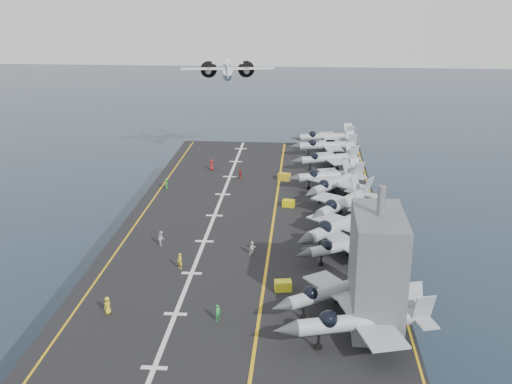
# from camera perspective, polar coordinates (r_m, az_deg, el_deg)

# --- Properties ---
(ground) EXTENTS (500.00, 500.00, 0.00)m
(ground) POSITION_cam_1_polar(r_m,az_deg,el_deg) (100.80, -0.18, -7.75)
(ground) COLOR #142135
(ground) RESTS_ON ground
(hull) EXTENTS (36.00, 90.00, 10.00)m
(hull) POSITION_cam_1_polar(r_m,az_deg,el_deg) (98.69, -0.18, -5.15)
(hull) COLOR #56595E
(hull) RESTS_ON ground
(flight_deck) EXTENTS (38.00, 92.00, 0.40)m
(flight_deck) POSITION_cam_1_polar(r_m,az_deg,el_deg) (96.71, -0.19, -2.33)
(flight_deck) COLOR black
(flight_deck) RESTS_ON hull
(foul_line) EXTENTS (0.35, 90.00, 0.02)m
(foul_line) POSITION_cam_1_polar(r_m,az_deg,el_deg) (96.45, 1.59, -2.25)
(foul_line) COLOR gold
(foul_line) RESTS_ON flight_deck
(landing_centerline) EXTENTS (0.50, 90.00, 0.02)m
(landing_centerline) POSITION_cam_1_polar(r_m,az_deg,el_deg) (97.27, -3.71, -2.10)
(landing_centerline) COLOR silver
(landing_centerline) RESTS_ON flight_deck
(deck_edge_port) EXTENTS (0.25, 90.00, 0.02)m
(deck_edge_port) POSITION_cam_1_polar(r_m,az_deg,el_deg) (99.39, -10.01, -1.90)
(deck_edge_port) COLOR gold
(deck_edge_port) RESTS_ON flight_deck
(deck_edge_stbd) EXTENTS (0.25, 90.00, 0.02)m
(deck_edge_stbd) POSITION_cam_1_polar(r_m,az_deg,el_deg) (96.99, 10.78, -2.47)
(deck_edge_stbd) COLOR gold
(deck_edge_stbd) RESTS_ON flight_deck
(island_superstructure) EXTENTS (5.00, 10.00, 15.00)m
(island_superstructure) POSITION_cam_1_polar(r_m,az_deg,el_deg) (66.20, 10.76, -5.65)
(island_superstructure) COLOR #56595E
(island_superstructure) RESTS_ON flight_deck
(fighter_jet_0) EXTENTS (18.05, 14.45, 5.47)m
(fighter_jet_0) POSITION_cam_1_polar(r_m,az_deg,el_deg) (64.19, 9.46, -11.15)
(fighter_jet_0) COLOR #99A2A9
(fighter_jet_0) RESTS_ON flight_deck
(fighter_jet_1) EXTENTS (16.64, 15.54, 4.81)m
(fighter_jet_1) POSITION_cam_1_polar(r_m,az_deg,el_deg) (70.14, 6.90, -8.62)
(fighter_jet_1) COLOR gray
(fighter_jet_1) RESTS_ON flight_deck
(fighter_jet_2) EXTENTS (15.29, 13.82, 4.42)m
(fighter_jet_2) POSITION_cam_1_polar(r_m,az_deg,el_deg) (82.04, 7.96, -4.64)
(fighter_jet_2) COLOR #9399A2
(fighter_jet_2) RESTS_ON flight_deck
(fighter_jet_3) EXTENTS (18.56, 19.22, 5.59)m
(fighter_jet_3) POSITION_cam_1_polar(r_m,az_deg,el_deg) (87.16, 7.59, -2.79)
(fighter_jet_3) COLOR gray
(fighter_jet_3) RESTS_ON flight_deck
(fighter_jet_4) EXTENTS (16.97, 18.43, 5.33)m
(fighter_jet_4) POSITION_cam_1_polar(r_m,az_deg,el_deg) (95.81, 7.74, -0.88)
(fighter_jet_4) COLOR #969FA6
(fighter_jet_4) RESTS_ON flight_deck
(fighter_jet_5) EXTENTS (16.10, 17.19, 4.97)m
(fighter_jet_5) POSITION_cam_1_polar(r_m,az_deg,el_deg) (105.33, 7.01, 0.85)
(fighter_jet_5) COLOR #9FA8AF
(fighter_jet_5) RESTS_ON flight_deck
(fighter_jet_6) EXTENTS (15.44, 12.55, 4.64)m
(fighter_jet_6) POSITION_cam_1_polar(r_m,az_deg,el_deg) (109.83, 6.59, 1.52)
(fighter_jet_6) COLOR #8E969C
(fighter_jet_6) RESTS_ON flight_deck
(fighter_jet_7) EXTENTS (15.40, 12.89, 4.56)m
(fighter_jet_7) POSITION_cam_1_polar(r_m,az_deg,el_deg) (120.72, 6.47, 3.07)
(fighter_jet_7) COLOR #A2ACB3
(fighter_jet_7) RESTS_ON flight_deck
(fighter_jet_8) EXTENTS (15.02, 11.42, 4.71)m
(fighter_jet_8) POSITION_cam_1_polar(r_m,az_deg,el_deg) (129.71, 6.35, 4.20)
(fighter_jet_8) COLOR gray
(fighter_jet_8) RESTS_ON flight_deck
(tow_cart_a) EXTENTS (2.11, 1.55, 1.16)m
(tow_cart_a) POSITION_cam_1_polar(r_m,az_deg,el_deg) (74.61, 2.42, -8.31)
(tow_cart_a) COLOR yellow
(tow_cart_a) RESTS_ON flight_deck
(tow_cart_b) EXTENTS (2.03, 1.54, 1.09)m
(tow_cart_b) POSITION_cam_1_polar(r_m,az_deg,el_deg) (100.82, 2.91, -1.01)
(tow_cart_b) COLOR #CEBA06
(tow_cart_b) RESTS_ON flight_deck
(tow_cart_c) EXTENTS (2.36, 1.93, 1.22)m
(tow_cart_c) POSITION_cam_1_polar(r_m,az_deg,el_deg) (113.99, 2.52, 1.36)
(tow_cart_c) COLOR gold
(tow_cart_c) RESTS_ON flight_deck
(crew_0) EXTENTS (1.17, 1.39, 1.97)m
(crew_0) POSITION_cam_1_polar(r_m,az_deg,el_deg) (71.35, -13.06, -9.79)
(crew_0) COLOR gold
(crew_0) RESTS_ON flight_deck
(crew_1) EXTENTS (1.47, 1.33, 2.04)m
(crew_1) POSITION_cam_1_polar(r_m,az_deg,el_deg) (80.07, -6.78, -6.12)
(crew_1) COLOR gold
(crew_1) RESTS_ON flight_deck
(crew_2) EXTENTS (1.04, 1.35, 2.01)m
(crew_2) POSITION_cam_1_polar(r_m,az_deg,el_deg) (87.24, -8.42, -4.07)
(crew_2) COLOR silver
(crew_2) RESTS_ON flight_deck
(crew_3) EXTENTS (0.81, 1.15, 1.85)m
(crew_3) POSITION_cam_1_polar(r_m,az_deg,el_deg) (109.98, -7.98, 0.72)
(crew_3) COLOR #288E29
(crew_3) RESTS_ON flight_deck
(crew_4) EXTENTS (0.99, 1.25, 1.83)m
(crew_4) POSITION_cam_1_polar(r_m,az_deg,el_deg) (114.36, -1.42, 1.59)
(crew_4) COLOR #B42219
(crew_4) RESTS_ON flight_deck
(crew_5) EXTENTS (0.99, 1.33, 2.02)m
(crew_5) POSITION_cam_1_polar(r_m,az_deg,el_deg) (120.06, -3.96, 2.43)
(crew_5) COLOR #B21919
(crew_5) RESTS_ON flight_deck
(crew_6) EXTENTS (1.25, 1.31, 1.82)m
(crew_6) POSITION_cam_1_polar(r_m,az_deg,el_deg) (68.41, -3.40, -10.67)
(crew_6) COLOR green
(crew_6) RESTS_ON flight_deck
(crew_7) EXTENTS (1.32, 1.30, 1.85)m
(crew_7) POSITION_cam_1_polar(r_m,az_deg,el_deg) (83.43, -0.31, -5.00)
(crew_7) COLOR silver
(crew_7) RESTS_ON flight_deck
(transport_plane) EXTENTS (23.56, 17.58, 5.16)m
(transport_plane) POSITION_cam_1_polar(r_m,az_deg,el_deg) (152.88, -2.54, 10.43)
(transport_plane) COLOR silver
(fighter_jet_9) EXTENTS (15.02, 11.42, 4.71)m
(fighter_jet_9) POSITION_cam_1_polar(r_m,az_deg,el_deg) (136.90, 6.27, 4.97)
(fighter_jet_9) COLOR gray
(fighter_jet_9) RESTS_ON flight_deck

